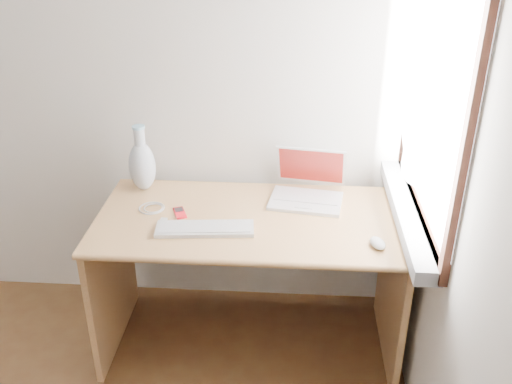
# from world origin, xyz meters

# --- Properties ---
(back_wall) EXTENTS (3.50, 0.04, 2.60)m
(back_wall) POSITION_xyz_m (0.00, 1.75, 1.30)
(back_wall) COLOR white
(back_wall) RESTS_ON floor
(window) EXTENTS (0.11, 0.99, 1.10)m
(window) POSITION_xyz_m (1.72, 1.30, 1.28)
(window) COLOR white
(window) RESTS_ON right_wall
(desk) EXTENTS (1.34, 0.67, 0.71)m
(desk) POSITION_xyz_m (1.03, 1.43, 0.51)
(desk) COLOR tan
(desk) RESTS_ON floor
(laptop) EXTENTS (0.35, 0.31, 0.22)m
(laptop) POSITION_xyz_m (1.28, 1.55, 0.76)
(laptop) COLOR white
(laptop) RESTS_ON desk
(external_keyboard) EXTENTS (0.42, 0.16, 0.02)m
(external_keyboard) POSITION_xyz_m (0.85, 1.22, 0.72)
(external_keyboard) COLOR silver
(external_keyboard) RESTS_ON desk
(mouse) EXTENTS (0.08, 0.10, 0.03)m
(mouse) POSITION_xyz_m (1.56, 1.15, 0.72)
(mouse) COLOR white
(mouse) RESTS_ON desk
(ipod) EXTENTS (0.08, 0.11, 0.01)m
(ipod) POSITION_xyz_m (0.72, 1.36, 0.71)
(ipod) COLOR #B30C17
(ipod) RESTS_ON desk
(cable_coil) EXTENTS (0.15, 0.15, 0.01)m
(cable_coil) POSITION_xyz_m (0.59, 1.40, 0.71)
(cable_coil) COLOR silver
(cable_coil) RESTS_ON desk
(remote) EXTENTS (0.03, 0.08, 0.01)m
(remote) POSITION_xyz_m (0.66, 1.27, 0.71)
(remote) COLOR silver
(remote) RESTS_ON desk
(vase) EXTENTS (0.13, 0.13, 0.32)m
(vase) POSITION_xyz_m (0.51, 1.59, 0.84)
(vase) COLOR silver
(vase) RESTS_ON desk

